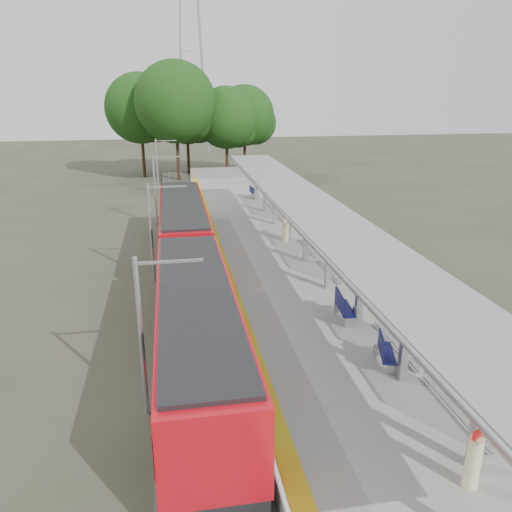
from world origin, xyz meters
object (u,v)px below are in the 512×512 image
at_px(bench_near, 385,351).
at_px(info_pillar_far, 286,228).
at_px(bench_far, 253,192).
at_px(bench_mid, 343,306).
at_px(train, 188,265).
at_px(info_pillar_near, 473,462).
at_px(litter_bin, 357,315).

height_order(bench_near, info_pillar_far, info_pillar_far).
height_order(bench_near, bench_far, bench_near).
relative_size(bench_mid, bench_far, 1.25).
relative_size(train, info_pillar_near, 17.05).
xyz_separation_m(train, bench_far, (6.44, 19.56, -0.56)).
bearing_deg(bench_mid, bench_far, 95.38).
bearing_deg(train, bench_far, 71.77).
bearing_deg(info_pillar_far, bench_far, 76.59).
distance_m(bench_far, info_pillar_near, 33.70).
height_order(bench_mid, litter_bin, bench_mid).
bearing_deg(train, bench_near, -53.79).
distance_m(train, bench_far, 20.60).
bearing_deg(info_pillar_near, info_pillar_far, 70.57).
relative_size(train, litter_bin, 33.84).
bearing_deg(bench_near, info_pillar_far, 106.10).
relative_size(bench_mid, litter_bin, 2.17).
height_order(bench_near, bench_mid, bench_mid).
distance_m(bench_near, litter_bin, 3.14).
relative_size(bench_mid, info_pillar_far, 0.94).
bearing_deg(litter_bin, bench_far, 90.11).
bearing_deg(info_pillar_near, bench_near, 68.93).
distance_m(bench_far, info_pillar_far, 13.11).
xyz_separation_m(bench_mid, info_pillar_far, (0.24, 11.40, 0.19)).
relative_size(info_pillar_far, litter_bin, 2.30).
bearing_deg(bench_far, info_pillar_near, -98.26).
height_order(bench_near, litter_bin, bench_near).
height_order(train, info_pillar_far, train).
height_order(train, litter_bin, train).
xyz_separation_m(bench_mid, litter_bin, (0.44, -0.50, -0.21)).
relative_size(train, info_pillar_far, 14.70).
distance_m(train, info_pillar_far, 9.01).
bearing_deg(bench_far, litter_bin, -97.50).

